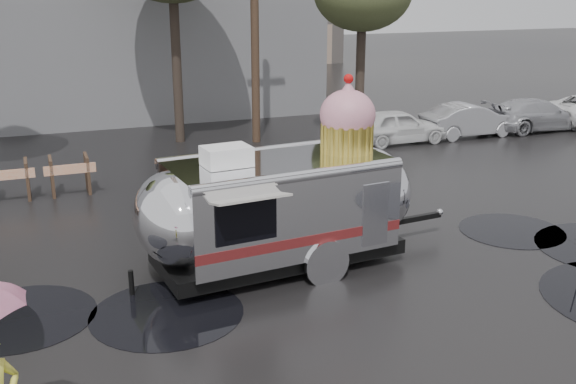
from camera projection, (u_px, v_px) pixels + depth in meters
name	position (u px, v px, depth m)	size (l,w,h in m)	color
ground	(393.00, 344.00, 10.43)	(120.00, 120.00, 0.00)	black
puddles	(409.00, 263.00, 13.42)	(14.47, 9.60, 0.01)	black
utility_pole	(255.00, 6.00, 22.39)	(1.60, 0.28, 9.00)	#473323
barricade_row	(9.00, 180.00, 17.22)	(4.30, 0.80, 1.00)	#473323
parked_cars	(510.00, 114.00, 24.97)	(13.20, 1.90, 1.50)	silver
airstream_trailer	(283.00, 202.00, 12.94)	(6.97, 3.04, 3.76)	silver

